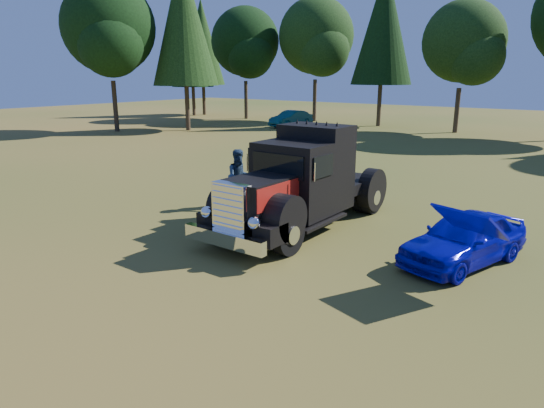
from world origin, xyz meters
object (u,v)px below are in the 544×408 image
at_px(spectator_near, 234,199).
at_px(spectator_far, 240,178).
at_px(distant_teal_car, 291,119).
at_px(diamond_t_truck, 299,186).
at_px(hotrod_coupe, 464,238).

xyz_separation_m(spectator_near, spectator_far, (-1.14, 1.63, 0.23)).
height_order(spectator_near, distant_teal_car, spectator_near).
bearing_deg(distant_teal_car, diamond_t_truck, -48.15).
bearing_deg(diamond_t_truck, hotrod_coupe, -0.03).
bearing_deg(spectator_near, distant_teal_car, 47.96).
distance_m(spectator_near, distant_teal_car, 28.27).
xyz_separation_m(hotrod_coupe, spectator_near, (-6.60, -0.90, 0.13)).
bearing_deg(spectator_far, diamond_t_truck, -73.95).
height_order(hotrod_coupe, spectator_far, spectator_far).
distance_m(hotrod_coupe, distant_teal_car, 31.53).
bearing_deg(hotrod_coupe, spectator_far, 174.60).
bearing_deg(distant_teal_car, spectator_near, -52.19).
bearing_deg(spectator_far, spectator_near, -115.01).
distance_m(diamond_t_truck, hotrod_coupe, 4.83).
bearing_deg(diamond_t_truck, spectator_far, 166.11).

